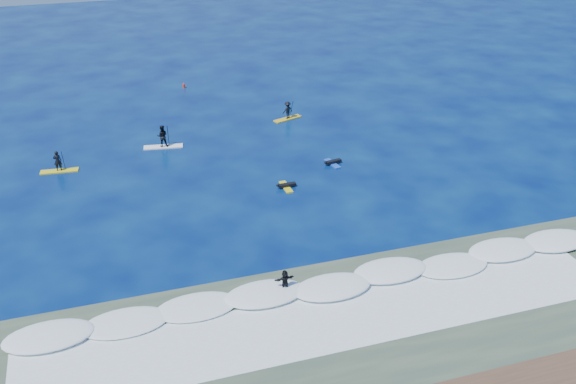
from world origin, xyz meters
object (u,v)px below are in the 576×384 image
object	(u,v)px
sup_paddler_right	(288,111)
wave_surfer	(285,282)
sup_paddler_left	(58,164)
sup_paddler_center	(162,138)
prone_paddler_near	(286,186)
prone_paddler_far	(333,163)
marker_buoy	(184,86)

from	to	relation	value
sup_paddler_right	wave_surfer	bearing A→B (deg)	-127.13
wave_surfer	sup_paddler_left	bearing A→B (deg)	116.75
sup_paddler_center	wave_surfer	world-z (taller)	sup_paddler_center
prone_paddler_near	prone_paddler_far	world-z (taller)	prone_paddler_far
sup_paddler_left	prone_paddler_near	xyz separation A→B (m)	(16.79, -8.23, -0.52)
sup_paddler_right	prone_paddler_far	xyz separation A→B (m)	(0.53, -10.82, -0.66)
sup_paddler_center	marker_buoy	size ratio (longest dim) A/B	5.38
wave_surfer	prone_paddler_near	bearing A→B (deg)	67.95
sup_paddler_center	marker_buoy	bearing A→B (deg)	82.63
sup_paddler_left	prone_paddler_near	size ratio (longest dim) A/B	1.53
sup_paddler_center	prone_paddler_far	size ratio (longest dim) A/B	1.70
sup_paddler_center	prone_paddler_near	bearing A→B (deg)	-44.27
prone_paddler_near	marker_buoy	size ratio (longest dim) A/B	3.09
sup_paddler_left	wave_surfer	bearing A→B (deg)	-53.16
sup_paddler_left	sup_paddler_right	size ratio (longest dim) A/B	1.01
prone_paddler_far	prone_paddler_near	bearing A→B (deg)	110.53
sup_paddler_center	prone_paddler_near	xyz separation A→B (m)	(8.05, -10.58, -0.75)
prone_paddler_near	wave_surfer	world-z (taller)	wave_surfer
prone_paddler_near	wave_surfer	bearing A→B (deg)	160.94
sup_paddler_left	wave_surfer	distance (m)	24.58
sup_paddler_center	prone_paddler_near	world-z (taller)	sup_paddler_center
sup_paddler_left	sup_paddler_center	bearing A→B (deg)	20.67
sup_paddler_left	sup_paddler_right	distance (m)	21.89
sup_paddler_right	prone_paddler_far	bearing A→B (deg)	-106.56
sup_paddler_left	sup_paddler_center	world-z (taller)	sup_paddler_center
prone_paddler_far	wave_surfer	world-z (taller)	wave_surfer
sup_paddler_right	wave_surfer	xyz separation A→B (m)	(-8.48, -26.47, 0.00)
sup_paddler_center	sup_paddler_left	bearing A→B (deg)	-156.55
sup_paddler_left	prone_paddler_far	distance (m)	22.39
sup_paddler_center	prone_paddler_far	bearing A→B (deg)	-22.26
sup_paddler_right	prone_paddler_near	bearing A→B (deg)	-127.26
sup_paddler_center	sup_paddler_right	size ratio (longest dim) A/B	1.15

